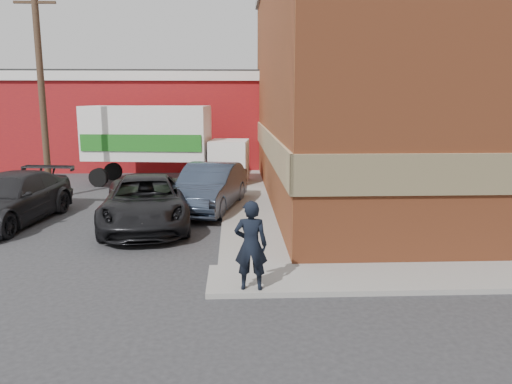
# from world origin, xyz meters

# --- Properties ---
(ground) EXTENTS (90.00, 90.00, 0.00)m
(ground) POSITION_xyz_m (0.00, 0.00, 0.00)
(ground) COLOR #28282B
(ground) RESTS_ON ground
(brick_building) EXTENTS (14.25, 18.25, 9.36)m
(brick_building) POSITION_xyz_m (8.50, 9.00, 4.68)
(brick_building) COLOR #9A4927
(brick_building) RESTS_ON ground
(sidewalk_west) EXTENTS (1.80, 18.00, 0.12)m
(sidewalk_west) POSITION_xyz_m (0.60, 9.00, 0.06)
(sidewalk_west) COLOR gray
(sidewalk_west) RESTS_ON ground
(warehouse) EXTENTS (16.30, 8.30, 5.60)m
(warehouse) POSITION_xyz_m (-6.00, 20.00, 2.81)
(warehouse) COLOR maroon
(warehouse) RESTS_ON ground
(utility_pole) EXTENTS (2.00, 0.26, 9.00)m
(utility_pole) POSITION_xyz_m (-7.50, 9.00, 4.75)
(utility_pole) COLOR #4C3826
(utility_pole) RESTS_ON ground
(man) EXTENTS (0.73, 0.51, 1.91)m
(man) POSITION_xyz_m (0.45, -1.55, 1.07)
(man) COLOR black
(man) RESTS_ON sidewalk_south
(sedan) EXTENTS (2.91, 5.43, 1.70)m
(sedan) POSITION_xyz_m (-0.80, 6.59, 0.85)
(sedan) COLOR #2C374A
(sedan) RESTS_ON ground
(suv_a) EXTENTS (3.38, 6.06, 1.60)m
(suv_a) POSITION_xyz_m (-2.73, 4.28, 0.80)
(suv_a) COLOR black
(suv_a) RESTS_ON ground
(suv_b) EXTENTS (3.06, 5.91, 1.64)m
(suv_b) POSITION_xyz_m (-7.28, 4.84, 0.82)
(suv_b) COLOR black
(suv_b) RESTS_ON ground
(box_truck) EXTENTS (7.73, 3.05, 3.71)m
(box_truck) POSITION_xyz_m (-3.28, 12.41, 2.14)
(box_truck) COLOR white
(box_truck) RESTS_ON ground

